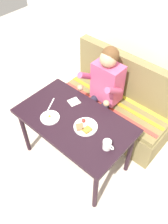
% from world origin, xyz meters
% --- Properties ---
extents(ground_plane, '(8.00, 8.00, 0.00)m').
position_xyz_m(ground_plane, '(0.00, 0.00, 0.00)').
color(ground_plane, beige).
extents(back_wall, '(4.40, 0.10, 2.60)m').
position_xyz_m(back_wall, '(0.00, 1.27, 1.30)').
color(back_wall, silver).
rests_on(back_wall, ground).
extents(table, '(1.20, 0.70, 0.73)m').
position_xyz_m(table, '(0.00, 0.00, 0.65)').
color(table, black).
rests_on(table, ground).
extents(couch, '(1.44, 0.56, 1.00)m').
position_xyz_m(couch, '(0.00, 0.76, 0.33)').
color(couch, olive).
rests_on(couch, ground).
extents(person, '(0.45, 0.61, 1.21)m').
position_xyz_m(person, '(-0.09, 0.59, 0.74)').
color(person, '#BC4870').
rests_on(person, ground).
extents(plate_breakfast, '(0.24, 0.24, 0.05)m').
position_xyz_m(plate_breakfast, '(0.16, -0.01, 0.74)').
color(plate_breakfast, white).
rests_on(plate_breakfast, table).
extents(plate_eggs, '(0.20, 0.20, 0.04)m').
position_xyz_m(plate_eggs, '(-0.19, -0.15, 0.74)').
color(plate_eggs, white).
rests_on(plate_eggs, table).
extents(coffee_mug, '(0.12, 0.08, 0.09)m').
position_xyz_m(coffee_mug, '(0.46, -0.05, 0.78)').
color(coffee_mug, white).
rests_on(coffee_mug, table).
extents(napkin, '(0.14, 0.14, 0.01)m').
position_xyz_m(napkin, '(-0.17, 0.18, 0.73)').
color(napkin, silver).
rests_on(napkin, table).
extents(knife, '(0.10, 0.18, 0.00)m').
position_xyz_m(knife, '(-0.33, -0.01, 0.73)').
color(knife, silver).
rests_on(knife, table).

